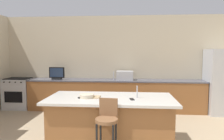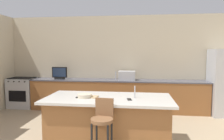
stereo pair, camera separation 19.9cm
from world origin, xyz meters
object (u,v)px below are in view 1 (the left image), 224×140
(refrigerator, at_px, (222,82))
(cutting_board, at_px, (91,97))
(cell_phone, at_px, (132,99))
(microwave, at_px, (125,76))
(kitchen_island, at_px, (111,121))
(range_oven, at_px, (19,93))
(tv_monitor, at_px, (57,74))
(fruit_bowl, at_px, (87,96))
(bar_stool_center, at_px, (107,126))
(tv_remote, at_px, (82,97))

(refrigerator, relative_size, cutting_board, 5.39)
(cell_phone, bearing_deg, microwave, 83.11)
(refrigerator, xyz_separation_m, cell_phone, (-2.55, -2.37, 0.00))
(kitchen_island, xyz_separation_m, cutting_board, (-0.36, -0.02, 0.45))
(range_oven, relative_size, tv_monitor, 2.05)
(cell_phone, bearing_deg, fruit_bowl, 164.51)
(cell_phone, bearing_deg, bar_stool_center, -137.50)
(refrigerator, height_order, bar_stool_center, refrigerator)
(microwave, xyz_separation_m, tv_monitor, (-2.03, -0.05, 0.04))
(tv_monitor, relative_size, fruit_bowl, 1.75)
(tv_monitor, distance_m, tv_remote, 2.68)
(kitchen_island, distance_m, cutting_board, 0.58)
(fruit_bowl, bearing_deg, tv_remote, -172.63)
(tv_monitor, xyz_separation_m, cutting_board, (1.45, -2.28, -0.17))
(refrigerator, distance_m, microwave, 2.72)
(tv_remote, bearing_deg, range_oven, -177.99)
(kitchen_island, relative_size, bar_stool_center, 2.27)
(microwave, xyz_separation_m, tv_remote, (-0.72, -2.39, -0.13))
(bar_stool_center, xyz_separation_m, fruit_bowl, (-0.43, 0.58, 0.33))
(kitchen_island, xyz_separation_m, range_oven, (-3.05, 2.31, 0.00))
(kitchen_island, xyz_separation_m, tv_remote, (-0.50, -0.08, 0.45))
(fruit_bowl, height_order, cell_phone, fruit_bowl)
(refrigerator, distance_m, cutting_board, 4.00)
(fruit_bowl, xyz_separation_m, cell_phone, (0.81, -0.07, -0.03))
(bar_stool_center, bearing_deg, tv_remote, 137.33)
(tv_remote, bearing_deg, fruit_bowl, 52.54)
(tv_remote, bearing_deg, kitchen_island, 53.90)
(tv_remote, bearing_deg, bar_stool_center, -3.28)
(kitchen_island, bearing_deg, tv_monitor, 128.69)
(bar_stool_center, bearing_deg, kitchen_island, 96.08)
(range_oven, distance_m, tv_monitor, 1.39)
(tv_monitor, height_order, cell_phone, tv_monitor)
(kitchen_island, bearing_deg, tv_remote, -171.27)
(kitchen_island, distance_m, refrigerator, 3.72)
(kitchen_island, distance_m, tv_monitor, 2.96)
(refrigerator, distance_m, tv_monitor, 4.75)
(microwave, relative_size, cutting_board, 1.43)
(refrigerator, relative_size, range_oven, 1.94)
(microwave, bearing_deg, range_oven, -179.98)
(fruit_bowl, bearing_deg, microwave, 74.93)
(kitchen_island, distance_m, bar_stool_center, 0.67)
(refrigerator, height_order, cutting_board, refrigerator)
(tv_monitor, bearing_deg, cutting_board, -57.63)
(microwave, height_order, fruit_bowl, microwave)
(microwave, bearing_deg, refrigerator, -1.54)
(bar_stool_center, bearing_deg, cell_phone, 59.16)
(refrigerator, xyz_separation_m, tv_remote, (-3.44, -2.32, 0.01))
(microwave, relative_size, tv_remote, 2.82)
(microwave, xyz_separation_m, bar_stool_center, (-0.21, -2.96, -0.43))
(refrigerator, height_order, range_oven, refrigerator)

